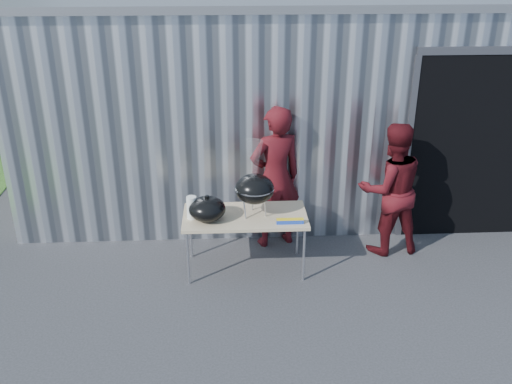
{
  "coord_description": "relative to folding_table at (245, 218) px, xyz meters",
  "views": [
    {
      "loc": [
        -0.31,
        -5.25,
        3.86
      ],
      "look_at": [
        0.02,
        0.92,
        1.05
      ],
      "focal_mm": 40.0,
      "sensor_mm": 36.0,
      "label": 1
    }
  ],
  "objects": [
    {
      "name": "foil_box",
      "position": [
        0.52,
        -0.25,
        0.07
      ],
      "size": [
        0.32,
        0.05,
        0.06
      ],
      "color": "#1A3DAF",
      "rests_on": "folding_table"
    },
    {
      "name": "folding_table",
      "position": [
        0.0,
        0.0,
        0.0
      ],
      "size": [
        1.5,
        0.75,
        0.75
      ],
      "color": "tan",
      "rests_on": "ground"
    },
    {
      "name": "person_cook",
      "position": [
        0.42,
        0.64,
        0.25
      ],
      "size": [
        0.81,
        0.65,
        1.92
      ],
      "primitive_type": "imported",
      "rotation": [
        0.0,
        0.0,
        3.46
      ],
      "color": "#470D12",
      "rests_on": "ground"
    },
    {
      "name": "kettle_grill",
      "position": [
        0.12,
        -0.0,
        0.45
      ],
      "size": [
        0.48,
        0.48,
        0.95
      ],
      "color": "black",
      "rests_on": "folding_table"
    },
    {
      "name": "grill_lid",
      "position": [
        -0.45,
        -0.1,
        0.18
      ],
      "size": [
        0.44,
        0.44,
        0.32
      ],
      "color": "black",
      "rests_on": "folding_table"
    },
    {
      "name": "paper_towels",
      "position": [
        -0.63,
        -0.05,
        0.18
      ],
      "size": [
        0.12,
        0.12,
        0.28
      ],
      "primitive_type": "cylinder",
      "color": "white",
      "rests_on": "folding_table"
    },
    {
      "name": "person_bystander",
      "position": [
        1.88,
        0.38,
        0.17
      ],
      "size": [
        0.93,
        0.77,
        1.76
      ],
      "primitive_type": "imported",
      "rotation": [
        0.0,
        0.0,
        3.27
      ],
      "color": "#470D12",
      "rests_on": "ground"
    },
    {
      "name": "building",
      "position": [
        1.03,
        3.68,
        0.83
      ],
      "size": [
        8.2,
        6.2,
        3.1
      ],
      "color": "silver",
      "rests_on": "ground"
    },
    {
      "name": "ground",
      "position": [
        0.11,
        -0.91,
        -0.71
      ],
      "size": [
        80.0,
        80.0,
        0.0
      ],
      "primitive_type": "plane",
      "color": "#2D2D2F"
    },
    {
      "name": "white_tub",
      "position": [
        -0.55,
        0.19,
        0.09
      ],
      "size": [
        0.2,
        0.15,
        0.1
      ],
      "primitive_type": "cube",
      "color": "white",
      "rests_on": "folding_table"
    }
  ]
}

